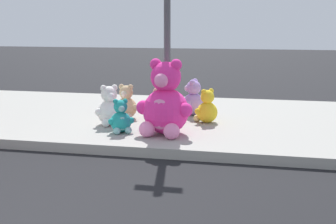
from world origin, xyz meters
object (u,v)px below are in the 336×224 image
at_px(sign_pole, 167,24).
at_px(plush_lavender, 192,101).
at_px(plush_red, 161,103).
at_px(plush_teal, 121,119).
at_px(plush_tan, 126,105).
at_px(plush_pink_large, 165,105).
at_px(plush_yellow, 206,109).
at_px(plush_white, 110,109).

height_order(sign_pole, plush_lavender, sign_pole).
height_order(sign_pole, plush_red, sign_pole).
relative_size(sign_pole, plush_teal, 5.90).
xyz_separation_m(sign_pole, plush_teal, (-0.62, -0.62, -1.48)).
bearing_deg(plush_red, plush_tan, -160.71).
relative_size(plush_pink_large, plush_yellow, 1.97).
distance_m(plush_pink_large, plush_white, 1.17).
bearing_deg(plush_teal, plush_tan, 102.89).
bearing_deg(plush_tan, plush_lavender, 26.19).
relative_size(sign_pole, plush_red, 4.74).
bearing_deg(plush_white, plush_lavender, 41.01).
relative_size(plush_white, plush_red, 1.02).
relative_size(sign_pole, plush_yellow, 5.36).
bearing_deg(plush_tan, plush_red, 19.29).
bearing_deg(plush_white, plush_red, 45.67).
bearing_deg(sign_pole, plush_red, 111.65).
height_order(plush_yellow, plush_red, plush_red).
bearing_deg(sign_pole, plush_tan, 154.88).
bearing_deg(plush_pink_large, plush_lavender, 82.82).
bearing_deg(sign_pole, plush_pink_large, -81.28).
xyz_separation_m(plush_yellow, plush_teal, (-1.24, -1.00, -0.02)).
bearing_deg(plush_teal, plush_white, 126.01).
relative_size(plush_teal, plush_red, 0.80).
bearing_deg(plush_lavender, plush_teal, -119.73).
bearing_deg(plush_white, sign_pole, 7.86).
height_order(plush_pink_large, plush_yellow, plush_pink_large).
bearing_deg(plush_red, plush_lavender, 33.27).
relative_size(plush_lavender, plush_red, 1.01).
bearing_deg(plush_teal, sign_pole, 45.13).
relative_size(plush_white, plush_lavender, 1.00).
bearing_deg(plush_lavender, plush_pink_large, -97.18).
bearing_deg(plush_white, plush_yellow, 17.69).
distance_m(plush_lavender, plush_teal, 1.82).
distance_m(plush_white, plush_teal, 0.61).
distance_m(plush_teal, plush_red, 1.29).
distance_m(sign_pole, plush_yellow, 1.63).
bearing_deg(plush_red, plush_pink_large, -74.46).
bearing_deg(sign_pole, plush_teal, -134.87).
xyz_separation_m(sign_pole, plush_lavender, (0.28, 0.96, -1.42)).
relative_size(plush_lavender, plush_tan, 1.09).
distance_m(plush_white, plush_lavender, 1.67).
distance_m(plush_yellow, plush_tan, 1.48).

